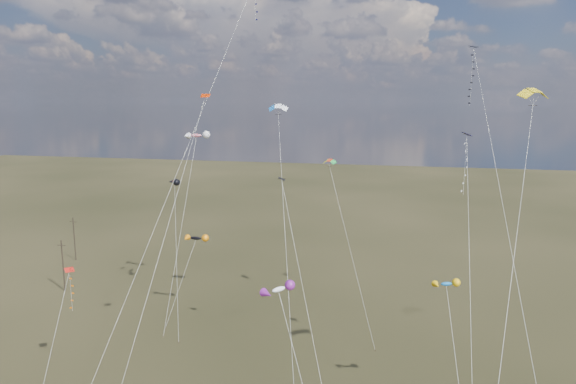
% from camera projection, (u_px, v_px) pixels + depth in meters
% --- Properties ---
extents(utility_pole_near, '(1.40, 0.20, 8.00)m').
position_uv_depth(utility_pole_near, '(63.00, 265.00, 78.05)').
color(utility_pole_near, black).
rests_on(utility_pole_near, ground).
extents(utility_pole_far, '(1.40, 0.20, 8.00)m').
position_uv_depth(utility_pole_far, '(74.00, 238.00, 93.26)').
color(utility_pole_far, black).
rests_on(utility_pole_far, ground).
extents(diamond_black_high, '(5.06, 30.40, 34.84)m').
position_uv_depth(diamond_black_high, '(475.00, 93.00, 56.45)').
color(diamond_black_high, black).
rests_on(diamond_black_high, ground).
extents(diamond_navy_tall, '(9.80, 25.42, 41.70)m').
position_uv_depth(diamond_navy_tall, '(241.00, 34.00, 54.03)').
color(diamond_navy_tall, '#081243').
rests_on(diamond_navy_tall, ground).
extents(diamond_black_mid, '(7.53, 11.41, 20.68)m').
position_uv_depth(diamond_black_mid, '(294.00, 244.00, 52.25)').
color(diamond_black_mid, black).
rests_on(diamond_black_mid, ground).
extents(diamond_red_low, '(1.20, 7.71, 12.23)m').
position_uv_depth(diamond_red_low, '(70.00, 294.00, 51.38)').
color(diamond_red_low, red).
rests_on(diamond_red_low, ground).
extents(diamond_navy_right, '(0.94, 17.80, 25.87)m').
position_uv_depth(diamond_navy_right, '(465.00, 178.00, 46.87)').
color(diamond_navy_right, '#120F53').
rests_on(diamond_navy_right, ground).
extents(diamond_orange_center, '(3.37, 18.16, 29.40)m').
position_uv_depth(diamond_orange_center, '(175.00, 199.00, 45.61)').
color(diamond_orange_center, '#C52800').
rests_on(diamond_orange_center, ground).
extents(parafoil_yellow, '(7.50, 24.14, 30.14)m').
position_uv_depth(parafoil_yellow, '(534.00, 92.00, 40.16)').
color(parafoil_yellow, gold).
rests_on(parafoil_yellow, ground).
extents(parafoil_blue_white, '(7.84, 20.66, 28.71)m').
position_uv_depth(parafoil_blue_white, '(278.00, 108.00, 61.79)').
color(parafoil_blue_white, '#1E69B7').
rests_on(parafoil_blue_white, ground).
extents(parafoil_tricolor, '(8.33, 11.38, 21.47)m').
position_uv_depth(parafoil_tricolor, '(330.00, 162.00, 67.71)').
color(parafoil_tricolor, yellow).
rests_on(parafoil_tricolor, ground).
extents(novelty_black_orange, '(3.76, 6.13, 11.17)m').
position_uv_depth(novelty_black_orange, '(196.00, 238.00, 68.59)').
color(novelty_black_orange, black).
rests_on(novelty_black_orange, ground).
extents(novelty_orange_black, '(7.42, 14.72, 17.95)m').
position_uv_depth(novelty_orange_black, '(175.00, 182.00, 72.81)').
color(novelty_orange_black, red).
rests_on(novelty_orange_black, ground).
extents(novelty_white_purple, '(8.47, 11.70, 14.89)m').
position_uv_depth(novelty_white_purple, '(279.00, 290.00, 39.36)').
color(novelty_white_purple, white).
rests_on(novelty_white_purple, ground).
extents(novelty_redwhite_stripe, '(3.53, 14.22, 24.57)m').
position_uv_depth(novelty_redwhite_stripe, '(196.00, 136.00, 72.07)').
color(novelty_redwhite_stripe, red).
rests_on(novelty_redwhite_stripe, ground).
extents(novelty_blue_yellow, '(2.98, 10.59, 13.05)m').
position_uv_depth(novelty_blue_yellow, '(447.00, 285.00, 45.74)').
color(novelty_blue_yellow, '#0E63B0').
rests_on(novelty_blue_yellow, ground).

